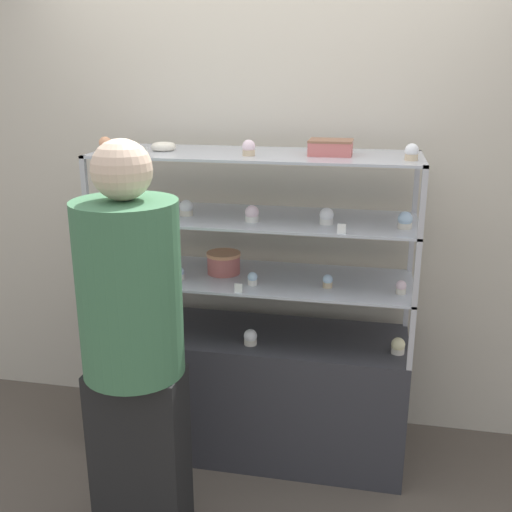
% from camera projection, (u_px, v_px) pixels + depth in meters
% --- Properties ---
extents(ground_plane, '(20.00, 20.00, 0.00)m').
position_uv_depth(ground_plane, '(256.00, 445.00, 3.23)').
color(ground_plane, brown).
extents(back_wall, '(8.00, 0.05, 2.60)m').
position_uv_depth(back_wall, '(271.00, 194.00, 3.23)').
color(back_wall, beige).
rests_on(back_wall, ground_plane).
extents(display_base, '(1.52, 0.52, 0.66)m').
position_uv_depth(display_base, '(256.00, 391.00, 3.14)').
color(display_base, '#333338').
rests_on(display_base, ground_plane).
extents(display_riser_lower, '(1.52, 0.52, 0.30)m').
position_uv_depth(display_riser_lower, '(256.00, 280.00, 2.95)').
color(display_riser_lower, '#B7B7BC').
rests_on(display_riser_lower, display_base).
extents(display_riser_middle, '(1.52, 0.52, 0.30)m').
position_uv_depth(display_riser_middle, '(256.00, 220.00, 2.87)').
color(display_riser_middle, '#B7B7BC').
rests_on(display_riser_middle, display_riser_lower).
extents(display_riser_upper, '(1.52, 0.52, 0.30)m').
position_uv_depth(display_riser_upper, '(256.00, 156.00, 2.78)').
color(display_riser_upper, '#B7B7BC').
rests_on(display_riser_upper, display_riser_middle).
extents(layer_cake_centerpiece, '(0.17, 0.17, 0.11)m').
position_uv_depth(layer_cake_centerpiece, '(224.00, 263.00, 2.99)').
color(layer_cake_centerpiece, '#C66660').
rests_on(layer_cake_centerpiece, display_riser_lower).
extents(sheet_cake_frosted, '(0.20, 0.17, 0.07)m').
position_uv_depth(sheet_cake_frosted, '(331.00, 147.00, 2.70)').
color(sheet_cake_frosted, '#C66660').
rests_on(sheet_cake_frosted, display_riser_upper).
extents(cupcake_0, '(0.07, 0.07, 0.08)m').
position_uv_depth(cupcake_0, '(121.00, 319.00, 3.12)').
color(cupcake_0, white).
rests_on(cupcake_0, display_base).
extents(cupcake_1, '(0.07, 0.07, 0.08)m').
position_uv_depth(cupcake_1, '(251.00, 337.00, 2.90)').
color(cupcake_1, beige).
rests_on(cupcake_1, display_base).
extents(cupcake_2, '(0.07, 0.07, 0.08)m').
position_uv_depth(cupcake_2, '(398.00, 346.00, 2.81)').
color(cupcake_2, beige).
rests_on(cupcake_2, display_base).
extents(price_tag_0, '(0.04, 0.00, 0.04)m').
position_uv_depth(price_tag_0, '(149.00, 341.00, 2.90)').
color(price_tag_0, white).
rests_on(price_tag_0, display_base).
extents(cupcake_3, '(0.05, 0.05, 0.06)m').
position_uv_depth(cupcake_3, '(113.00, 269.00, 2.96)').
color(cupcake_3, beige).
rests_on(cupcake_3, display_riser_lower).
extents(cupcake_4, '(0.05, 0.05, 0.06)m').
position_uv_depth(cupcake_4, '(179.00, 273.00, 2.90)').
color(cupcake_4, white).
rests_on(cupcake_4, display_riser_lower).
extents(cupcake_5, '(0.05, 0.05, 0.06)m').
position_uv_depth(cupcake_5, '(253.00, 279.00, 2.83)').
color(cupcake_5, white).
rests_on(cupcake_5, display_riser_lower).
extents(cupcake_6, '(0.05, 0.05, 0.06)m').
position_uv_depth(cupcake_6, '(328.00, 281.00, 2.79)').
color(cupcake_6, '#CCB28C').
rests_on(cupcake_6, display_riser_lower).
extents(cupcake_7, '(0.05, 0.05, 0.06)m').
position_uv_depth(cupcake_7, '(401.00, 287.00, 2.71)').
color(cupcake_7, beige).
rests_on(cupcake_7, display_riser_lower).
extents(price_tag_1, '(0.04, 0.00, 0.04)m').
position_uv_depth(price_tag_1, '(238.00, 288.00, 2.73)').
color(price_tag_1, white).
rests_on(price_tag_1, display_riser_lower).
extents(cupcake_8, '(0.06, 0.06, 0.08)m').
position_uv_depth(cupcake_8, '(118.00, 205.00, 2.94)').
color(cupcake_8, beige).
rests_on(cupcake_8, display_riser_middle).
extents(cupcake_9, '(0.06, 0.06, 0.08)m').
position_uv_depth(cupcake_9, '(186.00, 208.00, 2.88)').
color(cupcake_9, beige).
rests_on(cupcake_9, display_riser_middle).
extents(cupcake_10, '(0.06, 0.06, 0.08)m').
position_uv_depth(cupcake_10, '(251.00, 214.00, 2.76)').
color(cupcake_10, white).
rests_on(cupcake_10, display_riser_middle).
extents(cupcake_11, '(0.06, 0.06, 0.08)m').
position_uv_depth(cupcake_11, '(327.00, 216.00, 2.71)').
color(cupcake_11, white).
rests_on(cupcake_11, display_riser_middle).
extents(cupcake_12, '(0.06, 0.06, 0.08)m').
position_uv_depth(cupcake_12, '(405.00, 221.00, 2.64)').
color(cupcake_12, beige).
rests_on(cupcake_12, display_riser_middle).
extents(price_tag_2, '(0.04, 0.00, 0.04)m').
position_uv_depth(price_tag_2, '(342.00, 229.00, 2.55)').
color(price_tag_2, white).
rests_on(price_tag_2, display_riser_middle).
extents(cupcake_13, '(0.06, 0.06, 0.07)m').
position_uv_depth(cupcake_13, '(105.00, 145.00, 2.80)').
color(cupcake_13, white).
rests_on(cupcake_13, display_riser_upper).
extents(cupcake_14, '(0.06, 0.06, 0.07)m').
position_uv_depth(cupcake_14, '(249.00, 148.00, 2.67)').
color(cupcake_14, '#CCB28C').
rests_on(cupcake_14, display_riser_upper).
extents(cupcake_15, '(0.06, 0.06, 0.07)m').
position_uv_depth(cupcake_15, '(412.00, 152.00, 2.53)').
color(cupcake_15, '#CCB28C').
rests_on(cupcake_15, display_riser_upper).
extents(price_tag_3, '(0.04, 0.00, 0.04)m').
position_uv_depth(price_tag_3, '(143.00, 152.00, 2.63)').
color(price_tag_3, white).
rests_on(price_tag_3, display_riser_upper).
extents(donut_glazed, '(0.12, 0.12, 0.04)m').
position_uv_depth(donut_glazed, '(164.00, 147.00, 2.85)').
color(donut_glazed, '#EFE5CC').
rests_on(donut_glazed, display_riser_upper).
extents(customer_figure, '(0.40, 0.40, 1.71)m').
position_uv_depth(customer_figure, '(133.00, 343.00, 2.34)').
color(customer_figure, black).
rests_on(customer_figure, ground_plane).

